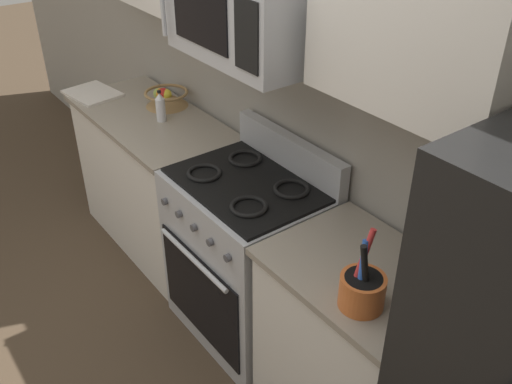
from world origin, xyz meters
TOP-DOWN VIEW (x-y plane):
  - ground_plane at (0.00, 0.00)m, footprint 16.00×16.00m
  - wall_back at (0.00, 1.04)m, footprint 8.00×0.10m
  - counter_left at (-0.99, 0.68)m, footprint 1.20×0.58m
  - range_oven at (-0.00, 0.68)m, footprint 0.76×0.62m
  - counter_right at (0.76, 0.68)m, footprint 0.74×0.58m
  - microwave at (-0.00, 0.71)m, footprint 0.69×0.44m
  - upper_cabinets_right at (0.77, 0.82)m, footprint 0.73×0.34m
  - utensil_crock at (0.89, 0.53)m, footprint 0.16×0.16m
  - fruit_basket at (-1.05, 0.84)m, footprint 0.27×0.27m
  - cutting_board at (-1.49, 0.54)m, footprint 0.38×0.31m
  - bottle_vinegar at (-0.88, 0.71)m, footprint 0.06×0.06m

SIDE VIEW (x-z plane):
  - ground_plane at x=0.00m, z-range 0.00..0.00m
  - counter_left at x=-0.99m, z-range 0.00..0.91m
  - counter_right at x=0.76m, z-range 0.00..0.91m
  - range_oven at x=0.00m, z-range -0.07..1.02m
  - cutting_board at x=-1.49m, z-range 0.91..0.93m
  - fruit_basket at x=-1.05m, z-range 0.91..1.02m
  - utensil_crock at x=0.89m, z-range 0.83..1.13m
  - bottle_vinegar at x=-0.88m, z-range 0.90..1.09m
  - wall_back at x=0.00m, z-range 0.00..2.60m
  - microwave at x=0.00m, z-range 1.53..1.90m
  - upper_cabinets_right at x=0.77m, z-range 1.55..2.20m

